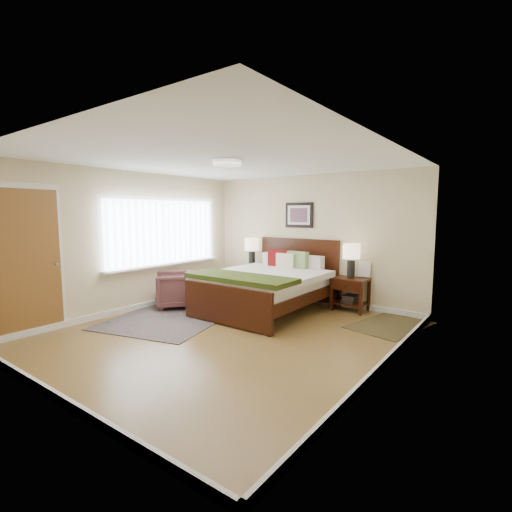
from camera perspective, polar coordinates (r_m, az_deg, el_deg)
name	(u,v)px	position (r m, az deg, el deg)	size (l,w,h in m)	color
floor	(229,333)	(5.59, -4.23, -11.74)	(5.00, 5.00, 0.00)	brown
back_wall	(311,239)	(7.40, 8.42, 2.60)	(4.50, 0.04, 2.50)	beige
front_wall	(45,270)	(3.82, -29.69, -1.90)	(4.50, 0.04, 2.50)	beige
left_wall	(133,242)	(7.00, -18.43, 2.11)	(0.04, 5.00, 2.50)	beige
right_wall	(386,261)	(4.22, 19.43, -0.67)	(0.04, 5.00, 2.50)	beige
ceiling	(227,160)	(5.36, -4.47, 14.55)	(4.50, 5.00, 0.02)	white
window	(165,233)	(7.38, -13.78, 3.45)	(0.11, 2.72, 1.32)	silver
door	(28,262)	(6.17, -31.65, -0.77)	(0.06, 1.00, 2.18)	silver
ceil_fixture	(227,162)	(5.35, -4.47, 14.18)	(0.44, 0.44, 0.08)	white
bed	(268,280)	(6.66, 1.78, -3.71)	(1.88, 2.29, 1.23)	#361708
wall_art	(299,215)	(7.48, 6.64, 6.27)	(0.62, 0.05, 0.50)	black
nightstand_left	(251,272)	(7.96, -0.73, -2.54)	(0.52, 0.47, 0.62)	#361708
nightstand_right	(350,291)	(6.90, 14.26, -5.21)	(0.61, 0.45, 0.60)	#361708
lamp_left	(252,247)	(7.91, -0.64, 1.36)	(0.31, 0.31, 0.61)	black
lamp_right	(351,255)	(6.81, 14.45, 0.17)	(0.31, 0.31, 0.61)	black
armchair	(176,290)	(7.13, -12.27, -5.10)	(0.70, 0.72, 0.66)	brown
rug_persian	(176,315)	(6.62, -12.22, -8.89)	(1.72, 2.43, 0.01)	#0C143C
rug_navy	(390,325)	(6.30, 19.92, -9.95)	(0.89, 1.34, 0.01)	black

